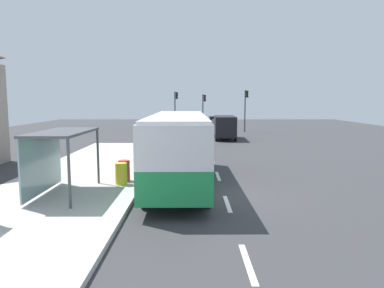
{
  "coord_description": "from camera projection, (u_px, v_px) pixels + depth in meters",
  "views": [
    {
      "loc": [
        -1.08,
        -14.24,
        3.86
      ],
      "look_at": [
        -1.0,
        5.35,
        1.5
      ],
      "focal_mm": 33.93,
      "sensor_mm": 36.0,
      "label": 1
    }
  ],
  "objects": [
    {
      "name": "sedan_near",
      "position": [
        213.0,
        121.0,
        54.0
      ],
      "size": [
        1.99,
        4.47,
        1.52
      ],
      "color": "#A51919",
      "rests_on": "ground"
    },
    {
      "name": "lane_stripe_seg_0",
      "position": [
        246.0,
        263.0,
        8.64
      ],
      "size": [
        0.16,
        2.2,
        0.01
      ],
      "primitive_type": "cube",
      "color": "silver",
      "rests_on": "ground"
    },
    {
      "name": "bus",
      "position": [
        177.0,
        144.0,
        16.73
      ],
      "size": [
        2.63,
        11.03,
        3.21
      ],
      "color": "#1E8C47",
      "rests_on": "ground"
    },
    {
      "name": "lane_stripe_seg_6",
      "position": [
        203.0,
        137.0,
        38.43
      ],
      "size": [
        0.16,
        2.2,
        0.01
      ],
      "primitive_type": "cube",
      "color": "silver",
      "rests_on": "ground"
    },
    {
      "name": "lane_stripe_seg_5",
      "position": [
        205.0,
        142.0,
        33.46
      ],
      "size": [
        0.16,
        2.2,
        0.01
      ],
      "primitive_type": "cube",
      "color": "silver",
      "rests_on": "ground"
    },
    {
      "name": "traffic_light_median",
      "position": [
        202.0,
        106.0,
        45.81
      ],
      "size": [
        0.49,
        0.28,
        4.63
      ],
      "color": "#2D2D2D",
      "rests_on": "ground"
    },
    {
      "name": "lane_stripe_seg_2",
      "position": [
        216.0,
        176.0,
        18.57
      ],
      "size": [
        0.16,
        2.2,
        0.01
      ],
      "primitive_type": "cube",
      "color": "silver",
      "rests_on": "ground"
    },
    {
      "name": "recycling_bin_red",
      "position": [
        123.0,
        171.0,
        16.64
      ],
      "size": [
        0.52,
        0.52,
        0.95
      ],
      "primitive_type": "cylinder",
      "color": "red",
      "rests_on": "sidewalk_platform"
    },
    {
      "name": "traffic_light_near_side",
      "position": [
        244.0,
        104.0,
        44.21
      ],
      "size": [
        0.49,
        0.28,
        5.11
      ],
      "color": "#2D2D2D",
      "rests_on": "ground"
    },
    {
      "name": "sidewalk_platform",
      "position": [
        74.0,
        183.0,
        16.55
      ],
      "size": [
        6.2,
        30.0,
        0.18
      ],
      "primitive_type": "cube",
      "color": "beige",
      "rests_on": "ground"
    },
    {
      "name": "bus_shelter",
      "position": [
        53.0,
        146.0,
        14.06
      ],
      "size": [
        1.8,
        4.0,
        2.5
      ],
      "color": "#4C4C51",
      "rests_on": "sidewalk_platform"
    },
    {
      "name": "traffic_light_far_side",
      "position": [
        174.0,
        105.0,
        44.98
      ],
      "size": [
        0.49,
        0.28,
        4.95
      ],
      "color": "#2D2D2D",
      "rests_on": "ground"
    },
    {
      "name": "white_van",
      "position": [
        223.0,
        126.0,
        36.2
      ],
      "size": [
        2.17,
        5.26,
        2.3
      ],
      "color": "black",
      "rests_on": "ground"
    },
    {
      "name": "sedan_far",
      "position": [
        218.0,
        126.0,
        44.35
      ],
      "size": [
        1.88,
        4.42,
        1.52
      ],
      "color": "#B7B7BC",
      "rests_on": "ground"
    },
    {
      "name": "lane_stripe_seg_4",
      "position": [
        207.0,
        150.0,
        28.5
      ],
      "size": [
        0.16,
        2.2,
        0.01
      ],
      "primitive_type": "cube",
      "color": "silver",
      "rests_on": "ground"
    },
    {
      "name": "lane_stripe_seg_1",
      "position": [
        226.0,
        204.0,
        13.61
      ],
      "size": [
        0.16,
        2.2,
        0.01
      ],
      "primitive_type": "cube",
      "color": "silver",
      "rests_on": "ground"
    },
    {
      "name": "recycling_bin_yellow",
      "position": [
        120.0,
        174.0,
        15.94
      ],
      "size": [
        0.52,
        0.52,
        0.95
      ],
      "primitive_type": "cylinder",
      "color": "yellow",
      "rests_on": "sidewalk_platform"
    },
    {
      "name": "lane_stripe_seg_3",
      "position": [
        211.0,
        160.0,
        23.54
      ],
      "size": [
        0.16,
        2.2,
        0.01
      ],
      "primitive_type": "cube",
      "color": "silver",
      "rests_on": "ground"
    },
    {
      "name": "lane_stripe_seg_7",
      "position": [
        202.0,
        133.0,
        43.39
      ],
      "size": [
        0.16,
        2.2,
        0.01
      ],
      "primitive_type": "cube",
      "color": "silver",
      "rests_on": "ground"
    },
    {
      "name": "ground_plane",
      "position": [
        204.0,
        150.0,
        28.5
      ],
      "size": [
        56.0,
        92.0,
        0.04
      ],
      "primitive_type": "cube",
      "color": "#38383A"
    }
  ]
}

